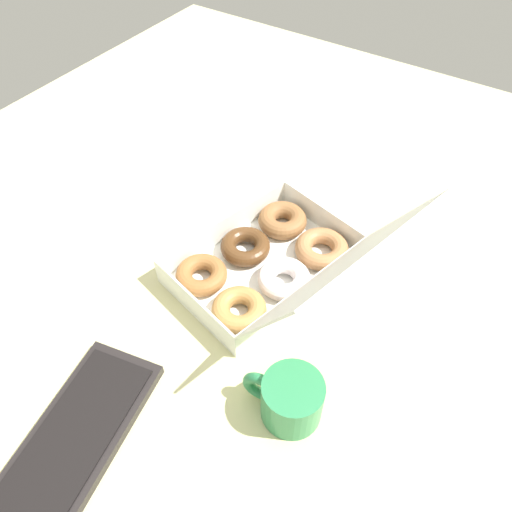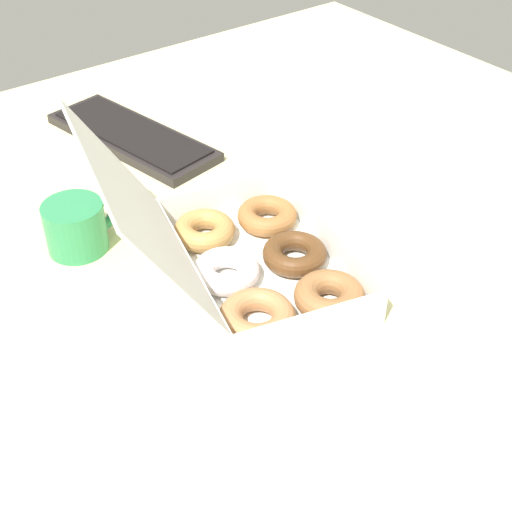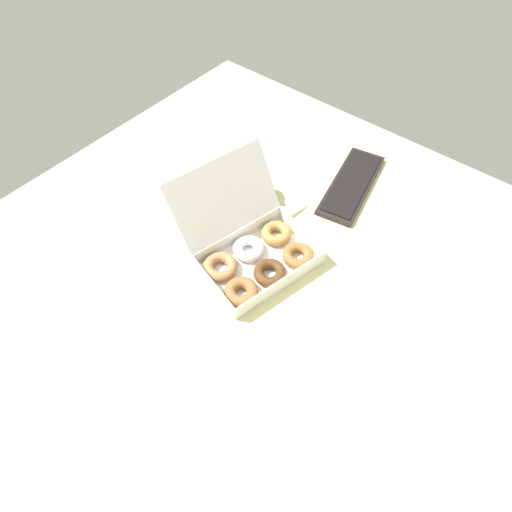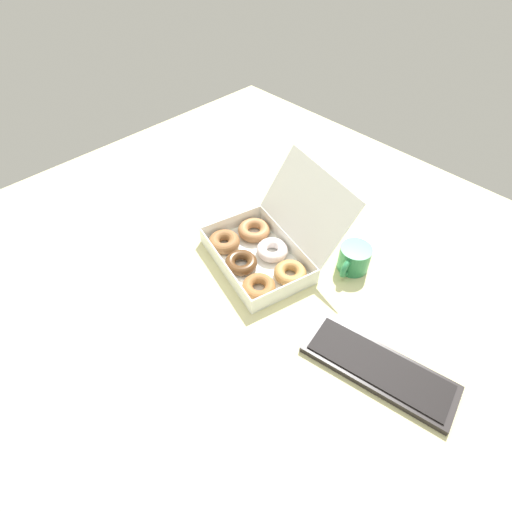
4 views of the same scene
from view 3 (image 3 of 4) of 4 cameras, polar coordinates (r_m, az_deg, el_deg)
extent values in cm
cube|color=beige|center=(123.28, -0.43, -3.21)|extent=(180.00, 180.00, 2.00)
cube|color=white|center=(124.76, 0.48, -1.18)|extent=(38.63, 30.64, 0.40)
cube|color=white|center=(117.44, -6.10, -4.36)|extent=(6.06, 22.33, 5.61)
cube|color=white|center=(129.18, 6.47, 3.25)|extent=(6.06, 22.33, 5.61)
cube|color=white|center=(117.55, 3.80, -3.97)|extent=(32.28, 8.60, 5.61)
cube|color=white|center=(127.87, -2.55, 2.93)|extent=(32.28, 8.60, 5.61)
cube|color=white|center=(121.95, -4.46, 8.45)|extent=(36.00, 20.35, 19.77)
torus|color=brown|center=(117.22, -2.12, -5.15)|extent=(11.40, 11.40, 3.67)
torus|color=#533319|center=(120.78, 1.95, -2.39)|extent=(14.07, 14.07, 3.14)
torus|color=#956132|center=(125.07, 5.98, 0.10)|extent=(12.94, 12.94, 3.19)
torus|color=#AA7347|center=(122.42, -5.13, -1.52)|extent=(14.60, 14.60, 3.37)
torus|color=white|center=(125.93, -1.10, 1.05)|extent=(10.31, 10.31, 3.31)
torus|color=#AF7E43|center=(129.89, 2.91, 3.24)|extent=(13.55, 13.55, 3.33)
cube|color=black|center=(150.64, 13.47, 9.88)|extent=(39.69, 20.21, 1.80)
cube|color=black|center=(149.89, 13.55, 10.18)|extent=(36.31, 17.57, 0.40)
cylinder|color=#2C814F|center=(141.07, 0.01, 9.75)|extent=(9.55, 9.55, 8.09)
torus|color=#2C814F|center=(139.31, 1.84, 9.00)|extent=(2.64, 6.44, 6.25)
cylinder|color=black|center=(139.27, 0.01, 10.51)|extent=(8.40, 8.40, 0.49)
camera|label=1|loc=(1.37, 5.08, 42.27)|focal=35.00mm
camera|label=2|loc=(1.01, -54.64, 12.55)|focal=50.00mm
camera|label=4|loc=(1.18, 57.04, 29.94)|focal=28.00mm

